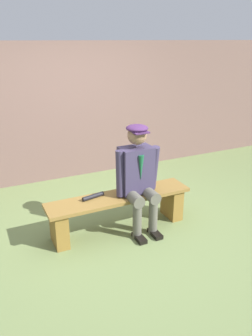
# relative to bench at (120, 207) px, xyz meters

# --- Properties ---
(ground_plane) EXTENTS (30.00, 30.00, 0.00)m
(ground_plane) POSITION_rel_bench_xyz_m (0.00, 0.00, -0.31)
(ground_plane) COLOR olive
(bench) EXTENTS (1.83, 0.39, 0.47)m
(bench) POSITION_rel_bench_xyz_m (0.00, 0.00, 0.00)
(bench) COLOR olive
(bench) RESTS_ON ground
(seated_man) EXTENTS (0.57, 0.57, 1.35)m
(seated_man) POSITION_rel_bench_xyz_m (-0.22, 0.06, 0.44)
(seated_man) COLOR #38304C
(seated_man) RESTS_ON ground
(rolled_magazine) EXTENTS (0.29, 0.11, 0.05)m
(rolled_magazine) POSITION_rel_bench_xyz_m (0.32, -0.07, 0.19)
(rolled_magazine) COLOR black
(rolled_magazine) RESTS_ON bench
(stadium_wall) EXTENTS (12.00, 0.24, 2.25)m
(stadium_wall) POSITION_rel_bench_xyz_m (0.00, -2.08, 0.81)
(stadium_wall) COLOR brown
(stadium_wall) RESTS_ON ground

